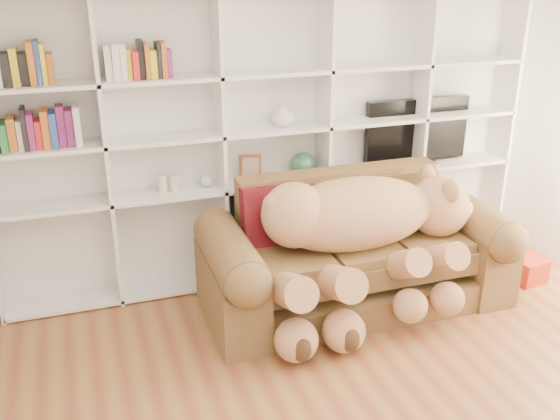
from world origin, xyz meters
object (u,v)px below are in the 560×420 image
object	(u,v)px
sofa	(354,258)
gift_box	(528,270)
teddy_bear	(361,231)
tv	(416,131)

from	to	relation	value
sofa	gift_box	size ratio (longest dim) A/B	9.06
sofa	teddy_bear	distance (m)	0.39
sofa	tv	world-z (taller)	tv
tv	gift_box	bearing A→B (deg)	-54.01
gift_box	teddy_bear	bearing A→B (deg)	-179.56
gift_box	tv	bearing A→B (deg)	125.99
teddy_bear	gift_box	bearing A→B (deg)	-8.09
tv	teddy_bear	bearing A→B (deg)	-136.10
sofa	teddy_bear	xyz separation A→B (m)	(-0.05, -0.20, 0.33)
tv	sofa	bearing A→B (deg)	-141.54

